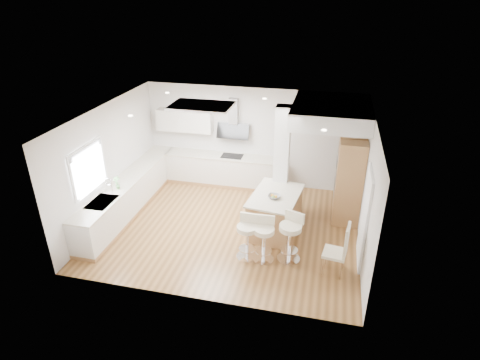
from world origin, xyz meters
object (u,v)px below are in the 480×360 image
(peninsula, at_px, (275,212))
(bar_stool_c, at_px, (290,235))
(bar_stool_a, at_px, (247,235))
(dining_chair, at_px, (340,248))
(bar_stool_b, at_px, (264,237))

(peninsula, distance_m, bar_stool_c, 1.16)
(bar_stool_a, distance_m, dining_chair, 1.90)
(dining_chair, bearing_deg, bar_stool_b, -175.88)
(bar_stool_c, xyz_separation_m, dining_chair, (1.01, -0.24, 0.00))
(peninsula, relative_size, dining_chair, 1.47)
(peninsula, height_order, bar_stool_a, peninsula)
(peninsula, distance_m, dining_chair, 1.97)
(peninsula, distance_m, bar_stool_b, 1.18)
(bar_stool_a, distance_m, bar_stool_c, 0.90)
(bar_stool_a, relative_size, bar_stool_b, 0.99)
(peninsula, height_order, bar_stool_b, peninsula)
(bar_stool_b, relative_size, bar_stool_c, 0.93)
(bar_stool_c, bearing_deg, bar_stool_a, -152.45)
(peninsula, xyz_separation_m, bar_stool_b, (-0.05, -1.18, 0.09))
(peninsula, bearing_deg, bar_stool_b, -85.08)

